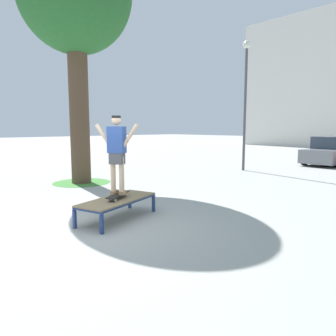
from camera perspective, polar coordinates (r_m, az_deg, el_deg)
ground_plane at (r=6.72m, az=-14.04°, el=-10.20°), size 120.00×120.00×0.00m
skate_box at (r=7.03m, az=-9.04°, el=-5.81°), size 1.30×2.04×0.46m
skateboard at (r=7.01m, az=-8.98°, el=-4.81°), size 0.58×0.79×0.09m
skater at (r=6.87m, az=-9.14°, el=3.33°), size 0.90×0.58×1.69m
grass_patch_near_left at (r=11.98m, az=-15.19°, el=-2.52°), size 2.04×2.04×0.01m
car_grey at (r=19.30m, az=27.31°, el=2.62°), size 1.98×4.23×1.50m
light_post at (r=15.28m, az=13.74°, el=13.98°), size 0.36×0.36×5.83m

